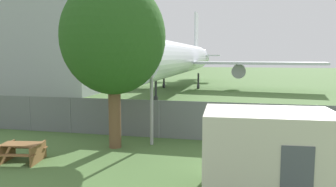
% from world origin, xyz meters
% --- Properties ---
extents(hangar_building, '(26.18, 14.18, 12.21)m').
position_xyz_m(hangar_building, '(-22.26, 31.61, 5.33)').
color(hangar_building, '#9EA3A8').
rests_on(hangar_building, ground).
extents(perimeter_fence, '(56.07, 0.07, 1.99)m').
position_xyz_m(perimeter_fence, '(0.00, 10.44, 1.00)').
color(perimeter_fence, slate).
rests_on(perimeter_fence, ground).
extents(airplane, '(35.91, 43.72, 11.66)m').
position_xyz_m(airplane, '(-1.17, 35.31, 3.90)').
color(airplane, silver).
rests_on(airplane, ground).
extents(portable_cabin, '(3.97, 2.71, 2.64)m').
position_xyz_m(portable_cabin, '(7.57, 4.22, 1.32)').
color(portable_cabin, beige).
rests_on(portable_cabin, ground).
extents(picnic_bench_open_grass, '(1.76, 1.64, 0.76)m').
position_xyz_m(picnic_bench_open_grass, '(-1.89, 5.42, 0.47)').
color(picnic_bench_open_grass, brown).
rests_on(picnic_bench_open_grass, ground).
extents(tree_near_hangar, '(4.75, 4.75, 7.74)m').
position_xyz_m(tree_near_hangar, '(0.99, 8.25, 5.10)').
color(tree_near_hangar, brown).
rests_on(tree_near_hangar, ground).
extents(light_mast, '(0.44, 0.44, 8.25)m').
position_xyz_m(light_mast, '(2.53, 9.10, 5.00)').
color(light_mast, '#99999E').
rests_on(light_mast, ground).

